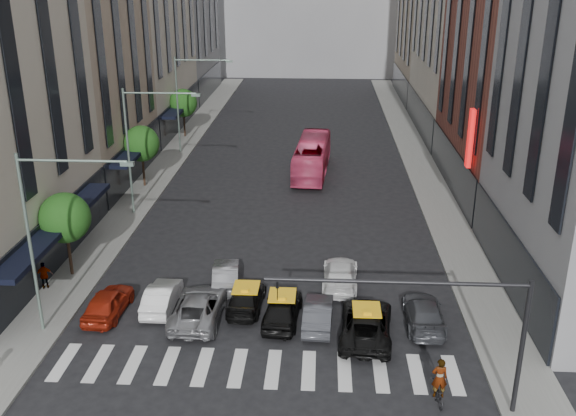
# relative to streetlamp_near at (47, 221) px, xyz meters

# --- Properties ---
(ground) EXTENTS (160.00, 160.00, 0.00)m
(ground) POSITION_rel_streetlamp_near_xyz_m (10.04, -4.00, -5.90)
(ground) COLOR black
(ground) RESTS_ON ground
(sidewalk_left) EXTENTS (3.00, 96.00, 0.15)m
(sidewalk_left) POSITION_rel_streetlamp_near_xyz_m (-1.46, 26.00, -5.83)
(sidewalk_left) COLOR slate
(sidewalk_left) RESTS_ON ground
(sidewalk_right) EXTENTS (3.00, 96.00, 0.15)m
(sidewalk_right) POSITION_rel_streetlamp_near_xyz_m (21.54, 26.00, -5.83)
(sidewalk_right) COLOR slate
(sidewalk_right) RESTS_ON ground
(building_left_b) EXTENTS (8.00, 16.00, 24.00)m
(building_left_b) POSITION_rel_streetlamp_near_xyz_m (-6.96, 24.00, 6.10)
(building_left_b) COLOR tan
(building_left_b) RESTS_ON ground
(building_right_b) EXTENTS (8.00, 18.00, 26.00)m
(building_right_b) POSITION_rel_streetlamp_near_xyz_m (27.04, 23.00, 7.10)
(building_right_b) COLOR brown
(building_right_b) RESTS_ON ground
(tree_near) EXTENTS (2.88, 2.88, 4.95)m
(tree_near) POSITION_rel_streetlamp_near_xyz_m (-1.76, 6.00, -2.25)
(tree_near) COLOR black
(tree_near) RESTS_ON sidewalk_left
(tree_mid) EXTENTS (2.88, 2.88, 4.95)m
(tree_mid) POSITION_rel_streetlamp_near_xyz_m (-1.76, 22.00, -2.25)
(tree_mid) COLOR black
(tree_mid) RESTS_ON sidewalk_left
(tree_far) EXTENTS (2.88, 2.88, 4.95)m
(tree_far) POSITION_rel_streetlamp_near_xyz_m (-1.76, 38.00, -2.25)
(tree_far) COLOR black
(tree_far) RESTS_ON sidewalk_left
(streetlamp_near) EXTENTS (5.38, 0.25, 9.00)m
(streetlamp_near) POSITION_rel_streetlamp_near_xyz_m (0.00, 0.00, 0.00)
(streetlamp_near) COLOR gray
(streetlamp_near) RESTS_ON sidewalk_left
(streetlamp_mid) EXTENTS (5.38, 0.25, 9.00)m
(streetlamp_mid) POSITION_rel_streetlamp_near_xyz_m (0.00, 16.00, 0.00)
(streetlamp_mid) COLOR gray
(streetlamp_mid) RESTS_ON sidewalk_left
(streetlamp_far) EXTENTS (5.38, 0.25, 9.00)m
(streetlamp_far) POSITION_rel_streetlamp_near_xyz_m (0.00, 32.00, 0.00)
(streetlamp_far) COLOR gray
(streetlamp_far) RESTS_ON sidewalk_left
(traffic_signal) EXTENTS (10.10, 0.20, 6.00)m
(traffic_signal) POSITION_rel_streetlamp_near_xyz_m (17.74, -5.00, -1.43)
(traffic_signal) COLOR black
(traffic_signal) RESTS_ON ground
(liberty_sign) EXTENTS (0.30, 0.70, 4.00)m
(liberty_sign) POSITION_rel_streetlamp_near_xyz_m (22.64, 16.00, 0.10)
(liberty_sign) COLOR red
(liberty_sign) RESTS_ON ground
(car_red) EXTENTS (1.88, 4.23, 1.41)m
(car_red) POSITION_rel_streetlamp_near_xyz_m (1.77, 1.81, -5.20)
(car_red) COLOR maroon
(car_red) RESTS_ON ground
(car_white_front) EXTENTS (1.43, 4.07, 1.34)m
(car_white_front) POSITION_rel_streetlamp_near_xyz_m (4.38, 2.64, -5.23)
(car_white_front) COLOR white
(car_white_front) RESTS_ON ground
(car_silver) EXTENTS (2.49, 5.22, 1.44)m
(car_silver) POSITION_rel_streetlamp_near_xyz_m (6.53, 1.59, -5.19)
(car_silver) COLOR gray
(car_silver) RESTS_ON ground
(taxi_left) EXTENTS (1.90, 4.28, 1.22)m
(taxi_left) POSITION_rel_streetlamp_near_xyz_m (8.82, 2.83, -5.29)
(taxi_left) COLOR black
(taxi_left) RESTS_ON ground
(taxi_center) EXTENTS (2.08, 4.44, 1.47)m
(taxi_center) POSITION_rel_streetlamp_near_xyz_m (10.80, 1.64, -5.17)
(taxi_center) COLOR black
(taxi_center) RESTS_ON ground
(car_grey_mid) EXTENTS (1.58, 4.06, 1.32)m
(car_grey_mid) POSITION_rel_streetlamp_near_xyz_m (12.61, 1.38, -5.24)
(car_grey_mid) COLOR #3B3D43
(car_grey_mid) RESTS_ON ground
(taxi_right) EXTENTS (2.87, 5.46, 1.47)m
(taxi_right) POSITION_rel_streetlamp_near_xyz_m (14.94, 0.46, -5.17)
(taxi_right) COLOR black
(taxi_right) RESTS_ON ground
(car_grey_curb) EXTENTS (1.94, 4.63, 1.33)m
(car_grey_curb) POSITION_rel_streetlamp_near_xyz_m (17.90, 1.71, -5.24)
(car_grey_curb) COLOR #3F4247
(car_grey_curb) RESTS_ON ground
(car_row2_left) EXTENTS (1.91, 4.22, 1.34)m
(car_row2_left) POSITION_rel_streetlamp_near_xyz_m (7.38, 5.30, -5.23)
(car_row2_left) COLOR #939397
(car_row2_left) RESTS_ON ground
(car_row2_right) EXTENTS (2.12, 4.82, 1.38)m
(car_row2_right) POSITION_rel_streetlamp_near_xyz_m (13.80, 5.76, -5.22)
(car_row2_right) COLOR white
(car_row2_right) RESTS_ON ground
(bus) EXTENTS (3.22, 10.88, 2.99)m
(bus) POSITION_rel_streetlamp_near_xyz_m (11.79, 26.47, -4.41)
(bus) COLOR #DD416C
(bus) RESTS_ON ground
(motorcycle) EXTENTS (0.66, 1.66, 0.86)m
(motorcycle) POSITION_rel_streetlamp_near_xyz_m (17.64, -4.39, -5.48)
(motorcycle) COLOR black
(motorcycle) RESTS_ON ground
(rider) EXTENTS (0.68, 0.47, 1.81)m
(rider) POSITION_rel_streetlamp_near_xyz_m (17.64, -4.39, -4.14)
(rider) COLOR gray
(rider) RESTS_ON motorcycle
(pedestrian_far) EXTENTS (0.99, 0.68, 1.56)m
(pedestrian_far) POSITION_rel_streetlamp_near_xyz_m (-2.56, 4.20, -4.97)
(pedestrian_far) COLOR gray
(pedestrian_far) RESTS_ON sidewalk_left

